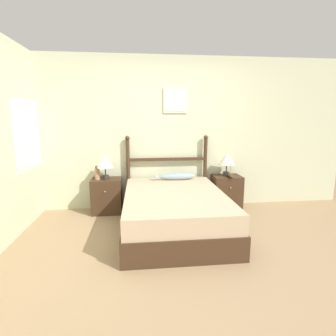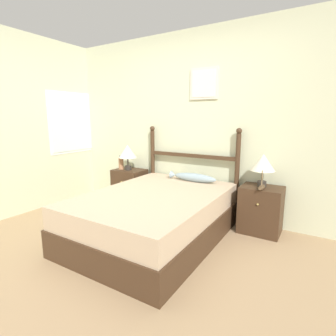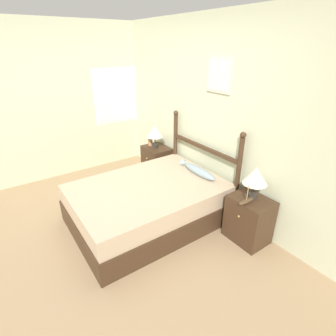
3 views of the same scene
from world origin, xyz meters
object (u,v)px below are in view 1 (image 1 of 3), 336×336
at_px(nightstand_right, 226,192).
at_px(table_lamp_right, 227,159).
at_px(fish_pillow, 176,177).
at_px(table_lamp_left, 105,162).
at_px(bed, 174,211).
at_px(nightstand_left, 107,196).
at_px(model_boat, 230,176).
at_px(bottle, 97,173).

relative_size(nightstand_right, table_lamp_right, 1.45).
bearing_deg(fish_pillow, table_lamp_left, 178.76).
distance_m(bed, table_lamp_right, 1.41).
bearing_deg(fish_pillow, nightstand_right, 3.14).
height_order(bed, nightstand_left, nightstand_left).
height_order(nightstand_right, model_boat, model_boat).
bearing_deg(nightstand_left, table_lamp_right, 0.45).
xyz_separation_m(nightstand_right, table_lamp_left, (-2.03, -0.02, 0.57)).
bearing_deg(nightstand_right, bottle, -178.99).
bearing_deg(bed, bottle, 146.82).
bearing_deg(bottle, fish_pillow, -0.48).
bearing_deg(bed, table_lamp_right, 38.77).
bearing_deg(bottle, nightstand_right, 1.01).
xyz_separation_m(bed, nightstand_right, (1.02, 0.79, 0.02)).
height_order(table_lamp_right, model_boat, table_lamp_right).
distance_m(table_lamp_right, bottle, 2.16).
distance_m(nightstand_right, table_lamp_left, 2.11).
height_order(bed, table_lamp_left, table_lamp_left).
bearing_deg(nightstand_left, bottle, -164.08).
relative_size(table_lamp_left, table_lamp_right, 1.00).
distance_m(bed, nightstand_right, 1.29).
bearing_deg(table_lamp_right, table_lamp_left, -178.87).
distance_m(bed, model_boat, 1.27).
xyz_separation_m(table_lamp_left, bottle, (-0.13, -0.01, -0.18)).
bearing_deg(model_boat, nightstand_left, 176.68).
xyz_separation_m(nightstand_left, table_lamp_right, (2.02, 0.02, 0.57)).
distance_m(table_lamp_right, model_boat, 0.29).
bearing_deg(bottle, table_lamp_left, 6.15).
distance_m(nightstand_right, table_lamp_right, 0.57).
relative_size(nightstand_left, table_lamp_left, 1.45).
bearing_deg(nightstand_right, bed, -142.13).
height_order(nightstand_left, bottle, bottle).
distance_m(bed, fish_pillow, 0.82).
xyz_separation_m(table_lamp_right, fish_pillow, (-0.88, -0.06, -0.26)).
distance_m(bottle, model_boat, 2.18).
height_order(nightstand_left, table_lamp_right, table_lamp_right).
xyz_separation_m(nightstand_left, nightstand_right, (2.03, 0.00, 0.00)).
relative_size(bed, table_lamp_right, 4.89).
distance_m(table_lamp_left, table_lamp_right, 2.02).
xyz_separation_m(bottle, fish_pillow, (1.27, -0.01, -0.08)).
distance_m(nightstand_right, model_boat, 0.33).
bearing_deg(bed, model_boat, 33.10).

